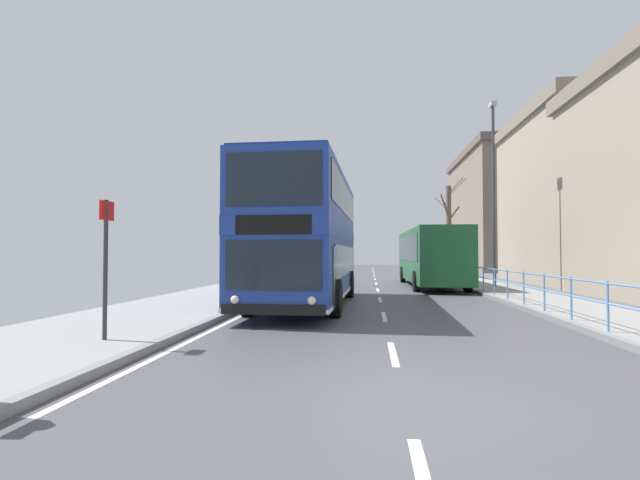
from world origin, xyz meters
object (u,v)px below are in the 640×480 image
bus_stop_sign_near (106,253)px  background_bus_far_lane (430,256)px  double_decker_bus_main (307,237)px  street_lamp_far_side (494,181)px  background_building_01 (608,196)px  bare_tree_far_00 (449,228)px  background_building_00 (520,211)px

bus_stop_sign_near → background_bus_far_lane: bearing=64.7°
double_decker_bus_main → street_lamp_far_side: 11.70m
double_decker_bus_main → background_building_01: bearing=40.0°
background_bus_far_lane → bare_tree_far_00: (2.81, 10.96, 2.07)m
bus_stop_sign_near → bare_tree_far_00: bearing=68.8°
bare_tree_far_00 → background_building_01: size_ratio=0.64×
double_decker_bus_main → background_building_00: background_building_00 is taller
street_lamp_far_side → background_building_00: (9.97, 28.35, 1.06)m
bus_stop_sign_near → street_lamp_far_side: (10.94, 15.22, 3.53)m
background_bus_far_lane → double_decker_bus_main: bearing=-118.5°
bus_stop_sign_near → background_building_01: background_building_01 is taller
street_lamp_far_side → background_building_01: 9.80m
street_lamp_far_side → double_decker_bus_main: bearing=-136.0°
double_decker_bus_main → street_lamp_far_side: bearing=44.0°
bare_tree_far_00 → background_building_00: background_building_00 is taller
double_decker_bus_main → background_building_00: size_ratio=0.55×
background_building_00 → background_building_01: (-1.98, -22.68, -1.18)m
bus_stop_sign_near → street_lamp_far_side: bearing=54.3°
bare_tree_far_00 → background_building_01: bearing=-42.2°
bus_stop_sign_near → background_building_01: size_ratio=0.23×
street_lamp_far_side → background_building_00: bearing=70.6°
background_bus_far_lane → background_building_01: background_building_01 is taller
background_building_00 → bus_stop_sign_near: bearing=-115.6°
double_decker_bus_main → background_building_00: bearing=63.4°
bare_tree_far_00 → background_building_01: (7.99, -7.25, 1.46)m
double_decker_bus_main → background_bus_far_lane: bearing=61.5°
bare_tree_far_00 → background_building_00: 18.56m
background_building_01 → double_decker_bus_main: bearing=-140.0°
bus_stop_sign_near → background_building_00: size_ratio=0.14×
background_bus_far_lane → bare_tree_far_00: bearing=75.6°
bus_stop_sign_near → background_building_01: 28.40m
bus_stop_sign_near → bare_tree_far_00: size_ratio=0.36×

